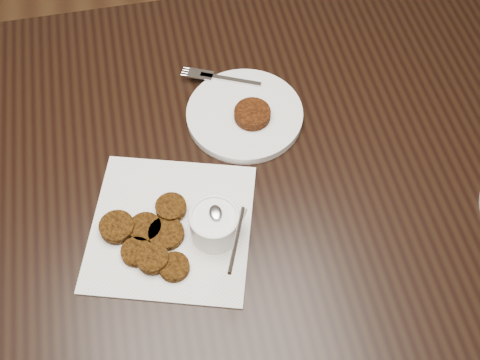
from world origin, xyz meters
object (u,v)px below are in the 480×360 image
Objects in this scene: sauce_ramekin at (214,216)px; plate_with_patty at (245,112)px; table at (195,265)px; napkin at (171,227)px.

sauce_ramekin is 0.26m from plate_with_patty.
sauce_ramekin is at bearing -73.66° from table.
table is 0.39m from napkin.
table is at bearing 70.68° from napkin.
sauce_ramekin is (0.04, -0.13, 0.44)m from table.
napkin is at bearing -109.32° from table.
table is 6.65× the size of plate_with_patty.
napkin is 0.27m from plate_with_patty.
napkin reaches higher than table.
sauce_ramekin is at bearing -20.59° from napkin.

